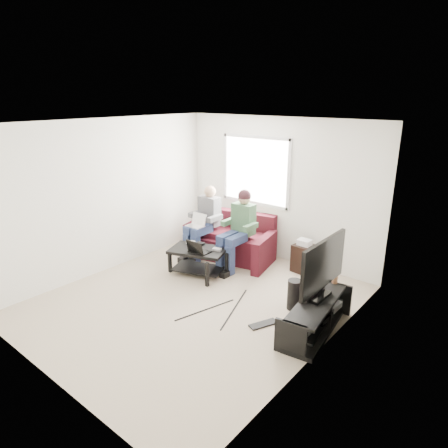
# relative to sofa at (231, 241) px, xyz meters

# --- Properties ---
(floor) EXTENTS (4.50, 4.50, 0.00)m
(floor) POSITION_rel_sofa_xyz_m (0.68, -1.72, -0.31)
(floor) COLOR #B7A68E
(floor) RESTS_ON ground
(ceiling) EXTENTS (4.50, 4.50, 0.00)m
(ceiling) POSITION_rel_sofa_xyz_m (0.68, -1.72, 2.29)
(ceiling) COLOR white
(ceiling) RESTS_ON wall_back
(wall_back) EXTENTS (4.50, 0.00, 4.50)m
(wall_back) POSITION_rel_sofa_xyz_m (0.68, 0.53, 0.99)
(wall_back) COLOR white
(wall_back) RESTS_ON floor
(wall_front) EXTENTS (4.50, 0.00, 4.50)m
(wall_front) POSITION_rel_sofa_xyz_m (0.68, -3.97, 0.99)
(wall_front) COLOR white
(wall_front) RESTS_ON floor
(wall_left) EXTENTS (0.00, 4.50, 4.50)m
(wall_left) POSITION_rel_sofa_xyz_m (-1.32, -1.72, 0.99)
(wall_left) COLOR white
(wall_left) RESTS_ON floor
(wall_right) EXTENTS (0.00, 4.50, 4.50)m
(wall_right) POSITION_rel_sofa_xyz_m (2.68, -1.72, 0.99)
(wall_right) COLOR white
(wall_right) RESTS_ON floor
(window) EXTENTS (1.48, 0.04, 1.28)m
(window) POSITION_rel_sofa_xyz_m (0.18, 0.51, 1.29)
(window) COLOR white
(window) RESTS_ON wall_back
(sofa) EXTENTS (1.93, 1.12, 0.83)m
(sofa) POSITION_rel_sofa_xyz_m (0.00, 0.00, 0.00)
(sofa) COLOR #43101F
(sofa) RESTS_ON floor
(person_left) EXTENTS (0.40, 0.70, 1.34)m
(person_left) POSITION_rel_sofa_xyz_m (-0.40, -0.30, 0.42)
(person_left) COLOR navy
(person_left) RESTS_ON sofa
(person_right) EXTENTS (0.40, 0.71, 1.38)m
(person_right) POSITION_rel_sofa_xyz_m (0.40, -0.28, 0.48)
(person_right) COLOR navy
(person_right) RESTS_ON sofa
(laptop_silver) EXTENTS (0.37, 0.31, 0.24)m
(laptop_silver) POSITION_rel_sofa_xyz_m (-0.40, -0.53, 0.40)
(laptop_silver) COLOR silver
(laptop_silver) RESTS_ON person_left
(coffee_table) EXTENTS (1.06, 0.84, 0.46)m
(coffee_table) POSITION_rel_sofa_xyz_m (0.07, -0.99, 0.03)
(coffee_table) COLOR black
(coffee_table) RESTS_ON floor
(laptop_black) EXTENTS (0.39, 0.31, 0.24)m
(laptop_black) POSITION_rel_sofa_xyz_m (0.19, -1.07, 0.27)
(laptop_black) COLOR black
(laptop_black) RESTS_ON coffee_table
(controller_a) EXTENTS (0.16, 0.13, 0.04)m
(controller_a) POSITION_rel_sofa_xyz_m (-0.21, -0.87, 0.17)
(controller_a) COLOR silver
(controller_a) RESTS_ON coffee_table
(controller_b) EXTENTS (0.16, 0.12, 0.04)m
(controller_b) POSITION_rel_sofa_xyz_m (-0.03, -0.81, 0.17)
(controller_b) COLOR black
(controller_b) RESTS_ON coffee_table
(controller_c) EXTENTS (0.16, 0.13, 0.04)m
(controller_c) POSITION_rel_sofa_xyz_m (0.37, -0.84, 0.17)
(controller_c) COLOR gray
(controller_c) RESTS_ON coffee_table
(tv_stand) EXTENTS (0.58, 1.38, 0.44)m
(tv_stand) POSITION_rel_sofa_xyz_m (2.45, -1.31, -0.11)
(tv_stand) COLOR black
(tv_stand) RESTS_ON floor
(tv) EXTENTS (0.12, 1.10, 0.81)m
(tv) POSITION_rel_sofa_xyz_m (2.45, -1.21, 0.59)
(tv) COLOR black
(tv) RESTS_ON tv_stand
(soundbar) EXTENTS (0.12, 0.50, 0.10)m
(soundbar) POSITION_rel_sofa_xyz_m (2.33, -1.21, 0.18)
(soundbar) COLOR black
(soundbar) RESTS_ON tv_stand
(drink_cup) EXTENTS (0.08, 0.08, 0.12)m
(drink_cup) POSITION_rel_sofa_xyz_m (2.40, -0.68, 0.19)
(drink_cup) COLOR #A76E48
(drink_cup) RESTS_ON tv_stand
(console_white) EXTENTS (0.30, 0.22, 0.06)m
(console_white) POSITION_rel_sofa_xyz_m (2.45, -1.71, -0.04)
(console_white) COLOR silver
(console_white) RESTS_ON tv_stand
(console_grey) EXTENTS (0.34, 0.26, 0.08)m
(console_grey) POSITION_rel_sofa_xyz_m (2.45, -1.01, -0.03)
(console_grey) COLOR gray
(console_grey) RESTS_ON tv_stand
(console_black) EXTENTS (0.38, 0.30, 0.07)m
(console_black) POSITION_rel_sofa_xyz_m (2.45, -1.36, -0.04)
(console_black) COLOR black
(console_black) RESTS_ON tv_stand
(subwoofer) EXTENTS (0.20, 0.20, 0.45)m
(subwoofer) POSITION_rel_sofa_xyz_m (1.94, -0.98, -0.08)
(subwoofer) COLOR black
(subwoofer) RESTS_ON floor
(keyboard_floor) EXTENTS (0.28, 0.42, 0.02)m
(keyboard_floor) POSITION_rel_sofa_xyz_m (1.84, -1.61, -0.30)
(keyboard_floor) COLOR black
(keyboard_floor) RESTS_ON floor
(end_table) EXTENTS (0.33, 0.33, 0.59)m
(end_table) POSITION_rel_sofa_xyz_m (1.41, 0.26, -0.04)
(end_table) COLOR black
(end_table) RESTS_ON floor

